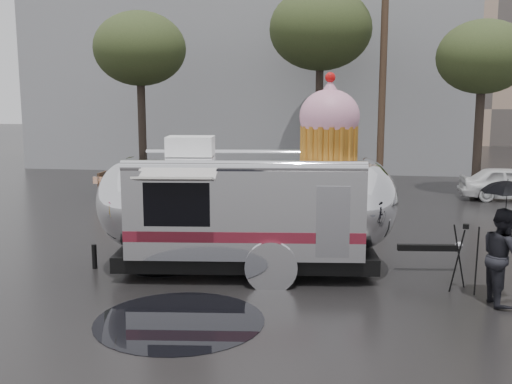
# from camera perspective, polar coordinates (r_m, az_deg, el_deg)

# --- Properties ---
(ground) EXTENTS (120.00, 120.00, 0.00)m
(ground) POSITION_cam_1_polar(r_m,az_deg,el_deg) (10.98, 2.55, -10.78)
(ground) COLOR black
(ground) RESTS_ON ground
(puddles) EXTENTS (9.77, 7.73, 0.01)m
(puddles) POSITION_cam_1_polar(r_m,az_deg,el_deg) (10.90, 1.32, -10.89)
(puddles) COLOR black
(puddles) RESTS_ON ground
(grey_building) EXTENTS (22.00, 12.00, 13.00)m
(grey_building) POSITION_cam_1_polar(r_m,az_deg,el_deg) (34.73, -0.07, 13.86)
(grey_building) COLOR slate
(grey_building) RESTS_ON ground
(utility_pole) EXTENTS (1.60, 0.28, 9.00)m
(utility_pole) POSITION_cam_1_polar(r_m,az_deg,el_deg) (24.32, 12.00, 11.15)
(utility_pole) COLOR #473323
(utility_pole) RESTS_ON ground
(tree_left) EXTENTS (3.64, 3.64, 6.95)m
(tree_left) POSITION_cam_1_polar(r_m,az_deg,el_deg) (24.66, -11.01, 13.17)
(tree_left) COLOR #382D26
(tree_left) RESTS_ON ground
(tree_mid) EXTENTS (4.20, 4.20, 8.03)m
(tree_mid) POSITION_cam_1_polar(r_m,az_deg,el_deg) (25.41, 6.15, 15.10)
(tree_mid) COLOR #382D26
(tree_mid) RESTS_ON ground
(tree_right) EXTENTS (3.36, 3.36, 6.42)m
(tree_right) POSITION_cam_1_polar(r_m,az_deg,el_deg) (23.83, 20.80, 11.84)
(tree_right) COLOR #382D26
(tree_right) RESTS_ON ground
(barricade_row) EXTENTS (4.30, 0.80, 1.00)m
(barricade_row) POSITION_cam_1_polar(r_m,az_deg,el_deg) (21.51, -9.60, 0.53)
(barricade_row) COLOR #473323
(barricade_row) RESTS_ON ground
(airstream_trailer) EXTENTS (7.96, 3.55, 4.30)m
(airstream_trailer) POSITION_cam_1_polar(r_m,az_deg,el_deg) (12.71, -0.44, -0.93)
(airstream_trailer) COLOR silver
(airstream_trailer) RESTS_ON ground
(person_right) EXTENTS (0.59, 0.91, 1.77)m
(person_right) POSITION_cam_1_polar(r_m,az_deg,el_deg) (11.69, 22.43, -5.70)
(person_right) COLOR black
(person_right) RESTS_ON ground
(umbrella_black) EXTENTS (1.10, 1.10, 2.30)m
(umbrella_black) POSITION_cam_1_polar(r_m,az_deg,el_deg) (11.47, 22.75, -0.68)
(umbrella_black) COLOR black
(umbrella_black) RESTS_ON ground
(tripod) EXTENTS (0.54, 0.54, 1.34)m
(tripod) POSITION_cam_1_polar(r_m,az_deg,el_deg) (12.18, 19.25, -5.50)
(tripod) COLOR black
(tripod) RESTS_ON ground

